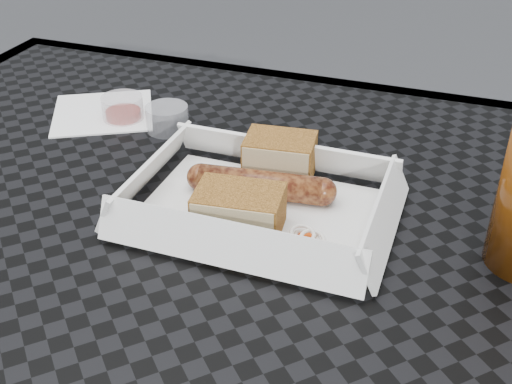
# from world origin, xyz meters

# --- Properties ---
(patio_table) EXTENTS (0.80, 0.80, 0.74)m
(patio_table) POSITION_xyz_m (0.00, 0.00, 0.67)
(patio_table) COLOR black
(patio_table) RESTS_ON ground
(food_tray) EXTENTS (0.22, 0.15, 0.00)m
(food_tray) POSITION_xyz_m (0.12, 0.05, 0.75)
(food_tray) COLOR white
(food_tray) RESTS_ON patio_table
(bratwurst) EXTENTS (0.15, 0.04, 0.03)m
(bratwurst) POSITION_xyz_m (0.11, 0.07, 0.76)
(bratwurst) COLOR brown
(bratwurst) RESTS_ON food_tray
(bread_near) EXTENTS (0.08, 0.06, 0.04)m
(bread_near) POSITION_xyz_m (0.11, 0.12, 0.77)
(bread_near) COLOR #925D24
(bread_near) RESTS_ON food_tray
(bread_far) EXTENTS (0.08, 0.06, 0.04)m
(bread_far) POSITION_xyz_m (0.11, 0.01, 0.77)
(bread_far) COLOR #925D24
(bread_far) RESTS_ON food_tray
(veg_garnish) EXTENTS (0.03, 0.03, 0.00)m
(veg_garnish) POSITION_xyz_m (0.18, 0.01, 0.75)
(veg_garnish) COLOR #FD520B
(veg_garnish) RESTS_ON food_tray
(napkin) EXTENTS (0.16, 0.16, 0.00)m
(napkin) POSITION_xyz_m (-0.14, 0.19, 0.75)
(napkin) COLOR white
(napkin) RESTS_ON patio_table
(condiment_cup_sauce) EXTENTS (0.05, 0.05, 0.03)m
(condiment_cup_sauce) POSITION_xyz_m (-0.11, 0.18, 0.76)
(condiment_cup_sauce) COLOR maroon
(condiment_cup_sauce) RESTS_ON patio_table
(condiment_cup_empty) EXTENTS (0.05, 0.05, 0.03)m
(condiment_cup_empty) POSITION_xyz_m (-0.05, 0.18, 0.76)
(condiment_cup_empty) COLOR silver
(condiment_cup_empty) RESTS_ON patio_table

